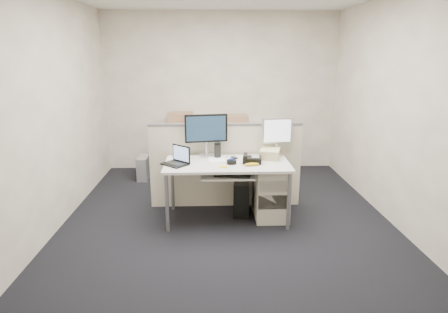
{
  "coord_description": "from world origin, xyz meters",
  "views": [
    {
      "loc": [
        -0.21,
        -4.32,
        1.98
      ],
      "look_at": [
        -0.03,
        0.15,
        0.77
      ],
      "focal_mm": 30.0,
      "sensor_mm": 36.0,
      "label": 1
    }
  ],
  "objects_px": {
    "desk": "(227,168)",
    "laptop": "(175,156)",
    "monitor_main": "(206,135)",
    "desk_phone": "(252,160)"
  },
  "relations": [
    {
      "from": "desk_phone",
      "to": "desk",
      "type": "bearing_deg",
      "value": -174.9
    },
    {
      "from": "desk",
      "to": "laptop",
      "type": "xyz_separation_m",
      "value": [
        -0.62,
        -0.07,
        0.17
      ]
    },
    {
      "from": "desk",
      "to": "desk_phone",
      "type": "height_order",
      "value": "desk_phone"
    },
    {
      "from": "desk",
      "to": "monitor_main",
      "type": "bearing_deg",
      "value": 128.0
    },
    {
      "from": "laptop",
      "to": "monitor_main",
      "type": "bearing_deg",
      "value": 88.85
    },
    {
      "from": "monitor_main",
      "to": "laptop",
      "type": "distance_m",
      "value": 0.56
    },
    {
      "from": "monitor_main",
      "to": "desk",
      "type": "bearing_deg",
      "value": -60.63
    },
    {
      "from": "desk",
      "to": "laptop",
      "type": "height_order",
      "value": "laptop"
    },
    {
      "from": "laptop",
      "to": "desk_phone",
      "type": "relative_size",
      "value": 1.3
    },
    {
      "from": "monitor_main",
      "to": "laptop",
      "type": "relative_size",
      "value": 1.87
    }
  ]
}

